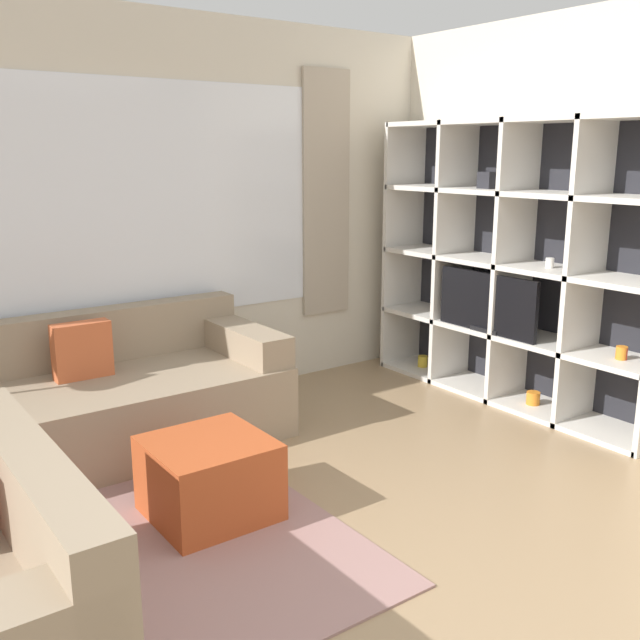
% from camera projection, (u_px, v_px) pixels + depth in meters
% --- Properties ---
extents(wall_back, '(5.90, 0.11, 2.70)m').
position_uv_depth(wall_back, '(148.00, 216.00, 4.84)').
color(wall_back, beige).
rests_on(wall_back, ground_plane).
extents(wall_right, '(0.07, 4.34, 2.70)m').
position_uv_depth(wall_right, '(565.00, 215.00, 4.94)').
color(wall_right, beige).
rests_on(wall_right, ground_plane).
extents(area_rug, '(2.07, 2.25, 0.01)m').
position_uv_depth(area_rug, '(102.00, 547.00, 3.29)').
color(area_rug, gray).
rests_on(area_rug, ground_plane).
extents(shelving_unit, '(0.44, 2.34, 2.01)m').
position_uv_depth(shelving_unit, '(516.00, 265.00, 5.07)').
color(shelving_unit, '#232328').
rests_on(shelving_unit, ground_plane).
extents(couch_main, '(2.18, 0.99, 0.79)m').
position_uv_depth(couch_main, '(100.00, 403.00, 4.32)').
color(couch_main, gray).
rests_on(couch_main, ground_plane).
extents(ottoman, '(0.57, 0.56, 0.40)m').
position_uv_depth(ottoman, '(209.00, 479.00, 3.53)').
color(ottoman, '#B74C23').
rests_on(ottoman, ground_plane).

